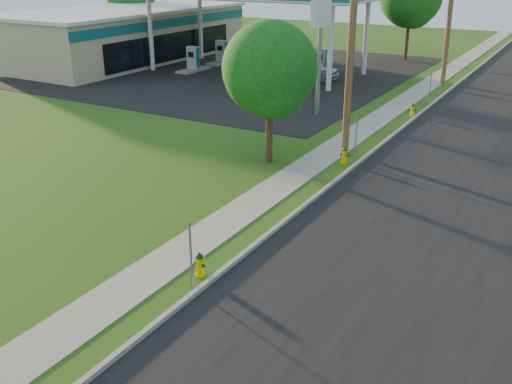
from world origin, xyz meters
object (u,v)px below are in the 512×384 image
Objects in this scene: fuel_pump_sw at (222,55)px; hydrant_near at (200,264)px; utility_pole_mid at (351,41)px; fuel_pump_se at (320,64)px; tree_verge at (271,73)px; price_pylon at (321,15)px; hydrant_mid at (345,155)px; hydrant_far at (412,110)px; utility_pole_far at (450,12)px; fuel_pump_ne at (297,73)px; fuel_pump_nw at (193,62)px; car_silver at (310,69)px.

fuel_pump_sw is 4.40× the size of hydrant_near.
utility_pole_mid reaches higher than fuel_pump_sw.
fuel_pump_se is (9.00, 0.00, 0.00)m from fuel_pump_sw.
tree_verge is at bearing -71.58° from fuel_pump_se.
fuel_pump_se is 0.47× the size of price_pylon.
hydrant_far is (0.26, 9.26, -0.01)m from hydrant_mid.
hydrant_mid is 9.26m from hydrant_far.
utility_pole_far is 2.97× the size of fuel_pump_se.
fuel_pump_se is at bearing -173.59° from utility_pole_far.
hydrant_far is at bearing -27.59° from fuel_pump_ne.
fuel_pump_nw is at bearing 144.01° from utility_pole_mid.
fuel_pump_se reaches higher than car_silver.
hydrant_far is at bearing 88.36° from hydrant_mid.
fuel_pump_nw is 4.29× the size of hydrant_mid.
hydrant_mid is at bearing -44.84° from fuel_pump_sw.
hydrant_near is at bearing -88.81° from utility_pole_far.
utility_pole_mid is 22.52m from fuel_pump_nw.
car_silver reaches higher than hydrant_far.
utility_pole_mid is 17.72m from car_silver.
tree_verge is (6.60, -19.82, 3.12)m from fuel_pump_se.
tree_verge is at bearing -96.30° from utility_pole_far.
fuel_pump_nw is 22.44m from tree_verge.
fuel_pump_sw is at bearing 135.16° from hydrant_mid.
fuel_pump_sw is at bearing 180.00° from fuel_pump_se.
car_silver is at bearing 109.20° from hydrant_near.
hydrant_far is (0.79, 7.94, -4.59)m from utility_pole_mid.
car_silver is at bearing -86.14° from fuel_pump_se.
car_silver is (-4.85, 9.31, -4.71)m from price_pylon.
utility_pole_mid is at bearing -90.00° from utility_pole_far.
fuel_pump_ne is at bearing 123.34° from hydrant_mid.
hydrant_near is (18.53, -29.13, -0.37)m from fuel_pump_sw.
utility_pole_far is 10.17m from car_silver.
hydrant_near is 28.53m from car_silver.
hydrant_mid is (2.82, 1.50, -3.47)m from tree_verge.
fuel_pump_ne is (-8.90, -5.00, -4.08)m from utility_pole_far.
fuel_pump_nw is 16.57m from price_pylon.
hydrant_far is 11.76m from car_silver.
price_pylon is (5.00, -11.50, 4.71)m from fuel_pump_se.
car_silver is at bearing 119.90° from hydrant_mid.
hydrant_mid is at bearing -155.55° from car_silver.
utility_pole_far reaches higher than hydrant_far.
utility_pole_mid is 1.03× the size of utility_pole_far.
fuel_pump_ne is at bearing -23.96° from fuel_pump_sw.
fuel_pump_nw is 1.00× the size of fuel_pump_ne.
car_silver is (-8.75, 14.81, -4.23)m from utility_pole_mid.
utility_pole_far is at bearing 91.19° from hydrant_near.
utility_pole_far is at bearing 29.33° from fuel_pump_ne.
price_pylon is at bearing -107.33° from utility_pole_far.
price_pylon reaches higher than fuel_pump_nw.
fuel_pump_se reaches higher than hydrant_far.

